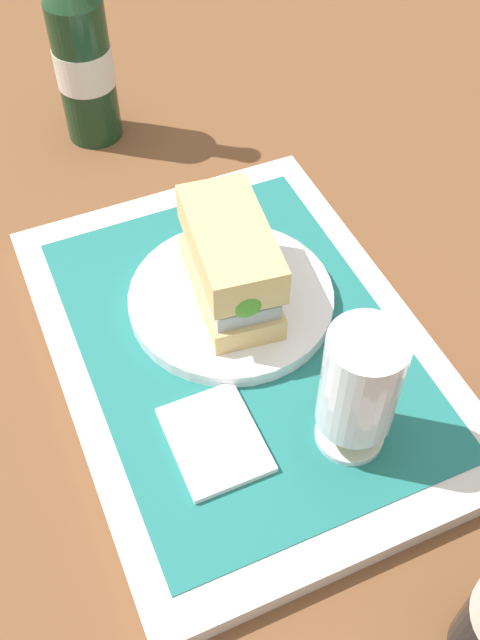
# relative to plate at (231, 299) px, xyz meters

# --- Properties ---
(ground_plane) EXTENTS (3.00, 3.00, 0.00)m
(ground_plane) POSITION_rel_plate_xyz_m (0.04, -0.01, -0.03)
(ground_plane) COLOR brown
(tray) EXTENTS (0.44, 0.32, 0.02)m
(tray) POSITION_rel_plate_xyz_m (0.04, -0.01, -0.02)
(tray) COLOR silver
(tray) RESTS_ON ground_plane
(placemat) EXTENTS (0.38, 0.27, 0.00)m
(placemat) POSITION_rel_plate_xyz_m (0.04, -0.01, -0.01)
(placemat) COLOR #1E6B66
(placemat) RESTS_ON tray
(plate) EXTENTS (0.19, 0.19, 0.01)m
(plate) POSITION_rel_plate_xyz_m (0.00, 0.00, 0.00)
(plate) COLOR white
(plate) RESTS_ON placemat
(sandwich) EXTENTS (0.14, 0.08, 0.08)m
(sandwich) POSITION_rel_plate_xyz_m (0.00, -0.00, 0.05)
(sandwich) COLOR tan
(sandwich) RESTS_ON plate
(beer_glass) EXTENTS (0.06, 0.06, 0.12)m
(beer_glass) POSITION_rel_plate_xyz_m (0.17, 0.03, 0.06)
(beer_glass) COLOR silver
(beer_glass) RESTS_ON placemat
(napkin_folded) EXTENTS (0.09, 0.07, 0.01)m
(napkin_folded) POSITION_rel_plate_xyz_m (0.13, -0.07, -0.00)
(napkin_folded) COLOR white
(napkin_folded) RESTS_ON placemat
(second_bottle) EXTENTS (0.07, 0.07, 0.27)m
(second_bottle) POSITION_rel_plate_xyz_m (-0.33, -0.04, 0.08)
(second_bottle) COLOR #19381E
(second_bottle) RESTS_ON ground_plane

